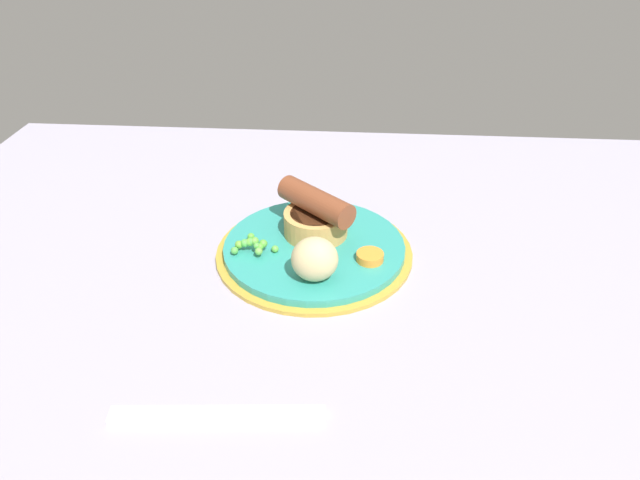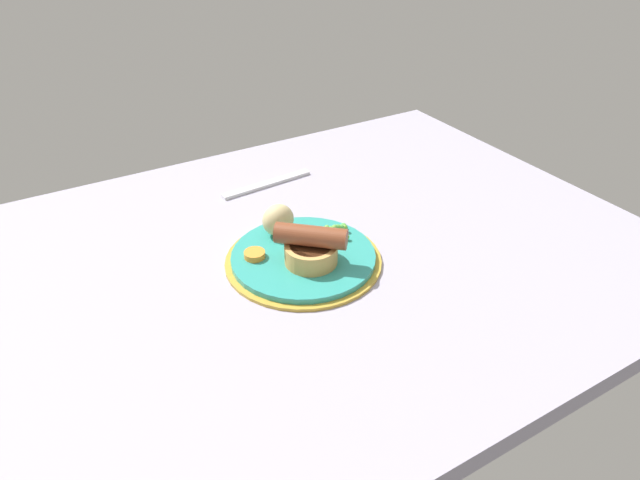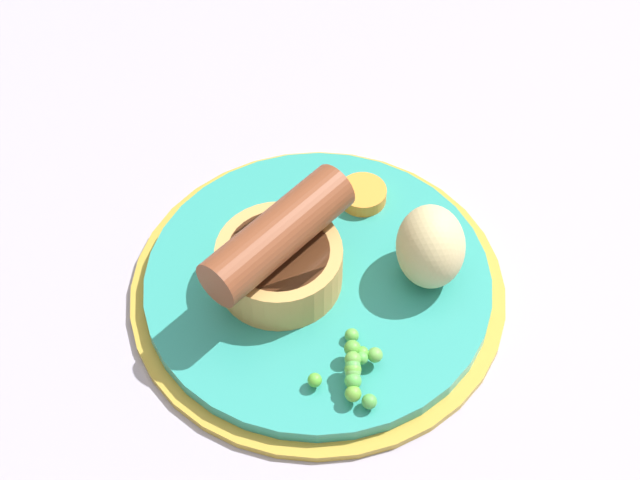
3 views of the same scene
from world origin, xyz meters
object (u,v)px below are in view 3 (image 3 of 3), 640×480
Objects in this scene: pea_pile at (352,367)px; sausage_pudding at (279,248)px; dinner_plate at (318,294)px; carrot_slice_0 at (363,195)px; potato_chunk_0 at (431,246)px.

sausage_pudding is at bearing 30.03° from pea_pile.
sausage_pudding is 8.68cm from pea_pile.
carrot_slice_0 is at bearing -22.24° from dinner_plate.
sausage_pudding is 1.90× the size of potato_chunk_0.
carrot_slice_0 is at bearing -3.90° from pea_pile.
sausage_pudding is 3.12× the size of carrot_slice_0.
pea_pile is at bearing -163.12° from dinner_plate.
carrot_slice_0 is at bearing 33.17° from potato_chunk_0.
potato_chunk_0 is 1.64× the size of carrot_slice_0.
potato_chunk_0 reaches higher than dinner_plate.
dinner_plate is 2.41× the size of sausage_pudding.
sausage_pudding is 9.07cm from potato_chunk_0.
carrot_slice_0 is (6.08, -5.20, -2.05)cm from sausage_pudding.
sausage_pudding reaches higher than pea_pile.
sausage_pudding is 1.79× the size of pea_pile.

